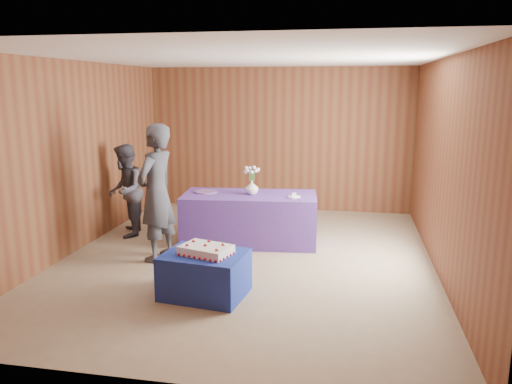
% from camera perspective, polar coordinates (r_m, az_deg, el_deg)
% --- Properties ---
extents(ground, '(6.00, 6.00, 0.00)m').
position_cam_1_polar(ground, '(6.96, -1.08, -7.66)').
color(ground, gray).
rests_on(ground, ground).
extents(room_shell, '(5.04, 6.04, 2.72)m').
position_cam_1_polar(room_shell, '(6.57, -1.14, 7.31)').
color(room_shell, brown).
rests_on(room_shell, ground).
extents(cake_table, '(0.98, 0.81, 0.50)m').
position_cam_1_polar(cake_table, '(5.76, -5.88, -9.36)').
color(cake_table, '#1B2A99').
rests_on(cake_table, ground).
extents(serving_table, '(2.08, 1.10, 0.75)m').
position_cam_1_polar(serving_table, '(7.58, -0.74, -3.04)').
color(serving_table, '#5D3592').
rests_on(serving_table, ground).
extents(sheet_cake, '(0.65, 0.53, 0.13)m').
position_cam_1_polar(sheet_cake, '(5.63, -5.73, -6.60)').
color(sheet_cake, white).
rests_on(sheet_cake, cake_table).
extents(vase, '(0.23, 0.23, 0.21)m').
position_cam_1_polar(vase, '(7.48, -0.49, 0.52)').
color(vase, silver).
rests_on(vase, serving_table).
extents(flower_spray, '(0.24, 0.24, 0.19)m').
position_cam_1_polar(flower_spray, '(7.43, -0.49, 2.49)').
color(flower_spray, '#2B6D2D').
rests_on(flower_spray, vase).
extents(platter, '(0.37, 0.37, 0.02)m').
position_cam_1_polar(platter, '(7.67, -5.74, 0.04)').
color(platter, '#774F9F').
rests_on(platter, serving_table).
extents(plate, '(0.22, 0.22, 0.01)m').
position_cam_1_polar(plate, '(7.32, 4.38, -0.54)').
color(plate, white).
rests_on(plate, serving_table).
extents(cake_slice, '(0.07, 0.06, 0.07)m').
position_cam_1_polar(cake_slice, '(7.31, 4.39, -0.27)').
color(cake_slice, white).
rests_on(cake_slice, plate).
extents(knife, '(0.26, 0.09, 0.00)m').
position_cam_1_polar(knife, '(7.16, 4.27, -0.86)').
color(knife, silver).
rests_on(knife, serving_table).
extents(guest_left, '(0.59, 0.76, 1.86)m').
position_cam_1_polar(guest_left, '(6.84, -11.32, -0.12)').
color(guest_left, '#35363E').
rests_on(guest_left, ground).
extents(guest_right, '(0.74, 0.85, 1.47)m').
position_cam_1_polar(guest_right, '(8.10, -14.69, 0.15)').
color(guest_right, '#373641').
rests_on(guest_right, ground).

